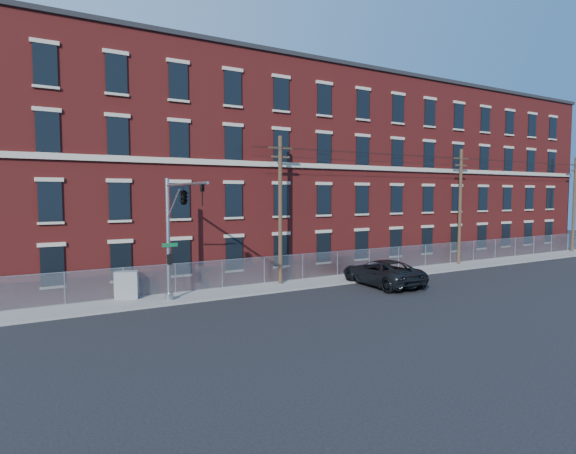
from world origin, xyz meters
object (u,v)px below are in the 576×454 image
at_px(traffic_signal_mast, 180,210).
at_px(utility_cabinet, 127,285).
at_px(utility_pole_near, 280,207).
at_px(pickup_truck, 382,272).

xyz_separation_m(traffic_signal_mast, utility_cabinet, (-2.06, 3.82, -4.46)).
relative_size(traffic_signal_mast, utility_cabinet, 4.32).
distance_m(utility_pole_near, pickup_truck, 8.24).
bearing_deg(traffic_signal_mast, pickup_truck, -0.58).
distance_m(traffic_signal_mast, pickup_truck, 14.66).
height_order(traffic_signal_mast, utility_cabinet, traffic_signal_mast).
xyz_separation_m(utility_pole_near, pickup_truck, (5.95, -3.56, -4.45)).
bearing_deg(utility_pole_near, utility_cabinet, 177.72).
height_order(utility_pole_near, pickup_truck, utility_pole_near).
xyz_separation_m(pickup_truck, utility_cabinet, (-16.01, 3.96, 0.04)).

